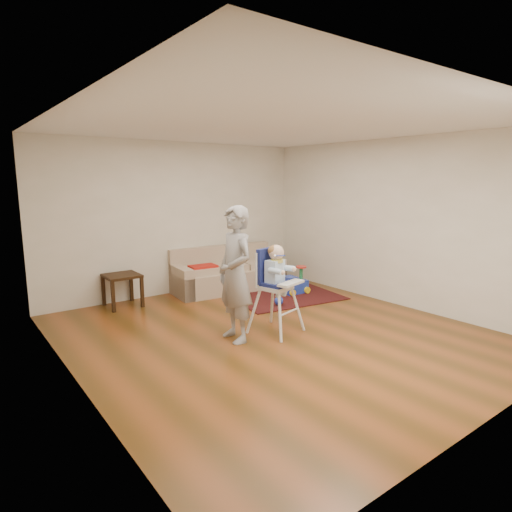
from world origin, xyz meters
TOP-DOWN VIEW (x-y plane):
  - ground at (0.00, 0.00)m, footprint 5.50×5.50m
  - room_envelope at (0.00, 0.53)m, footprint 5.04×5.52m
  - sofa at (0.78, 2.30)m, footprint 2.15×1.05m
  - side_table at (-1.17, 2.45)m, footprint 0.53×0.53m
  - area_rug at (1.31, 1.31)m, footprint 2.02×1.63m
  - ride_on_toy at (1.59, 1.36)m, footprint 0.46×0.34m
  - toy_ball at (0.86, 0.93)m, footprint 0.15×0.15m
  - high_chair at (0.06, 0.03)m, footprint 0.69×0.69m
  - adult at (-0.54, 0.12)m, footprint 0.46×0.66m

SIDE VIEW (x-z plane):
  - ground at x=0.00m, z-range 0.00..0.00m
  - area_rug at x=1.31m, z-range 0.00..0.01m
  - toy_ball at x=0.86m, z-range 0.01..0.16m
  - ride_on_toy at x=1.59m, z-range 0.01..0.50m
  - side_table at x=-1.17m, z-range 0.00..0.53m
  - sofa at x=0.78m, z-range 0.00..0.80m
  - high_chair at x=0.06m, z-range -0.02..1.18m
  - adult at x=-0.54m, z-range 0.00..1.73m
  - room_envelope at x=0.00m, z-range 0.52..3.24m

